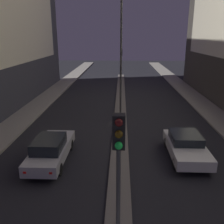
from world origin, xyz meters
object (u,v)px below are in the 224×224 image
object	(u,v)px
car_right_lane	(186,146)
traffic_light_near	(119,160)
traffic_light_mid	(121,58)
car_left_lane	(51,149)
street_lamp	(121,27)

from	to	relation	value
car_right_lane	traffic_light_near	bearing A→B (deg)	-117.51
traffic_light_mid	car_left_lane	bearing A→B (deg)	-98.93
street_lamp	car_right_lane	bearing A→B (deg)	-63.83
traffic_light_near	traffic_light_mid	size ratio (longest dim) A/B	1.00
traffic_light_mid	street_lamp	size ratio (longest dim) A/B	0.48
traffic_light_mid	car_left_lane	distance (m)	23.94
traffic_light_near	car_right_lane	world-z (taller)	traffic_light_near
car_left_lane	traffic_light_near	bearing A→B (deg)	-59.54
car_right_lane	street_lamp	bearing A→B (deg)	116.17
traffic_light_near	car_right_lane	xyz separation A→B (m)	(3.69, 7.09, -2.82)
street_lamp	car_right_lane	size ratio (longest dim) A/B	2.27
traffic_light_mid	car_right_lane	bearing A→B (deg)	-80.75
traffic_light_near	street_lamp	xyz separation A→B (m)	(0.00, 14.60, 3.65)
traffic_light_mid	street_lamp	distance (m)	15.60
traffic_light_mid	car_right_lane	xyz separation A→B (m)	(3.69, -22.68, -2.82)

